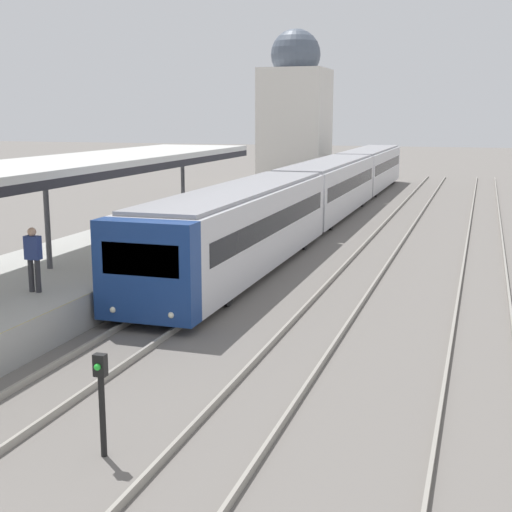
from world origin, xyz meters
TOP-DOWN VIEW (x-y plane):
  - platform_canopy at (-4.08, 13.93)m, footprint 4.00×24.65m
  - person_on_platform at (-2.85, 11.38)m, footprint 0.40×0.22m
  - train_near at (0.00, 33.43)m, footprint 2.68×43.54m
  - signal_post_near at (2.33, 5.62)m, footprint 0.20×0.21m
  - distant_domed_building at (-6.46, 51.30)m, footprint 4.98×4.98m

SIDE VIEW (x-z plane):
  - signal_post_near at x=2.33m, z-range 0.21..1.93m
  - train_near at x=0.00m, z-range 0.17..3.10m
  - person_on_platform at x=-2.85m, z-range 1.05..2.71m
  - platform_canopy at x=-4.08m, z-range 2.37..5.47m
  - distant_domed_building at x=-6.46m, z-range -0.37..11.45m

